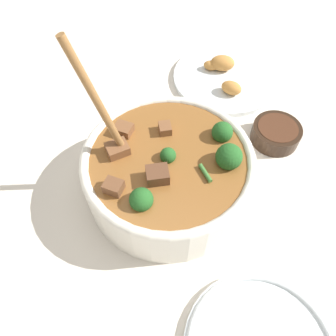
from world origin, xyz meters
name	(u,v)px	position (x,y,z in m)	size (l,w,h in m)	color
ground_plane	(168,187)	(0.00, 0.00, 0.00)	(4.00, 4.00, 0.00)	silver
stew_bowl	(168,170)	(0.00, 0.00, 0.06)	(0.29, 0.29, 0.30)	white
condiment_bowl	(276,133)	(0.16, 0.19, 0.02)	(0.10, 0.10, 0.04)	black
food_plate	(226,77)	(0.02, 0.33, 0.01)	(0.25, 0.25, 0.05)	white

